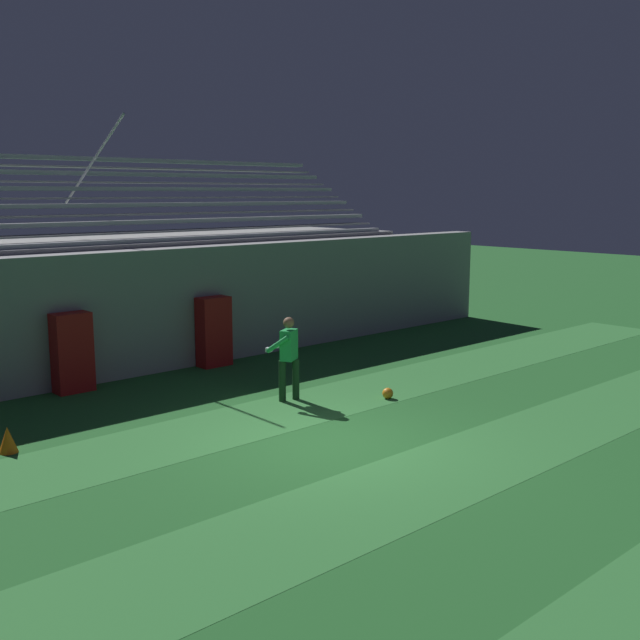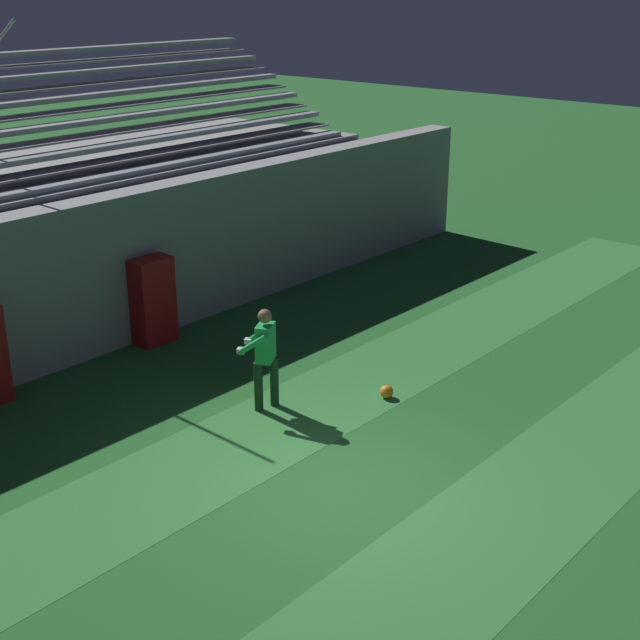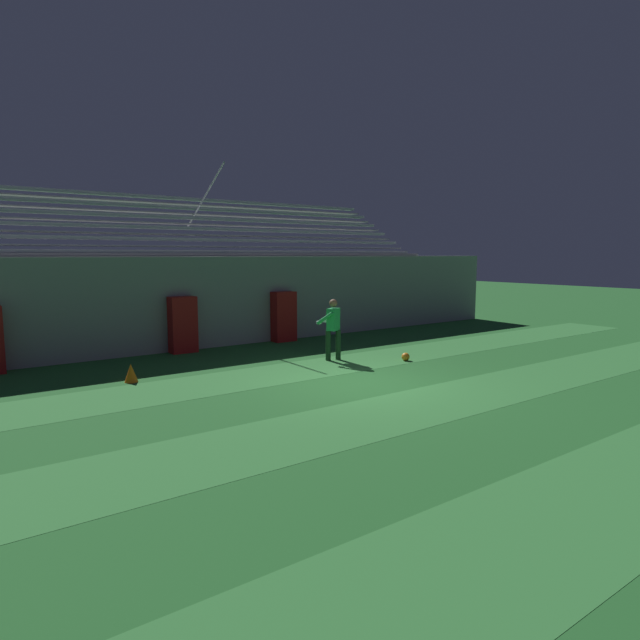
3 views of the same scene
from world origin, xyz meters
name	(u,v)px [view 2 (image 2 of 3)]	position (x,y,z in m)	size (l,w,h in m)	color
ground_plane	(340,490)	(0.00, 0.00, 0.00)	(80.00, 80.00, 0.00)	#236028
turf_stripe_mid	(472,549)	(0.00, -2.05, 0.00)	(28.00, 1.98, 0.01)	#337A38
turf_stripe_far	(241,444)	(0.00, 1.90, 0.00)	(28.00, 1.98, 0.01)	#337A38
back_wall	(51,288)	(0.00, 6.50, 1.40)	(24.00, 0.60, 2.80)	gray
padding_pillar_gate_right	(153,301)	(1.74, 5.95, 0.82)	(0.77, 0.44, 1.65)	maroon
goalkeeper	(265,352)	(1.12, 2.47, 0.95)	(0.73, 0.69, 1.67)	#143319
soccer_ball	(387,392)	(2.65, 1.22, 0.11)	(0.22, 0.22, 0.22)	orange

